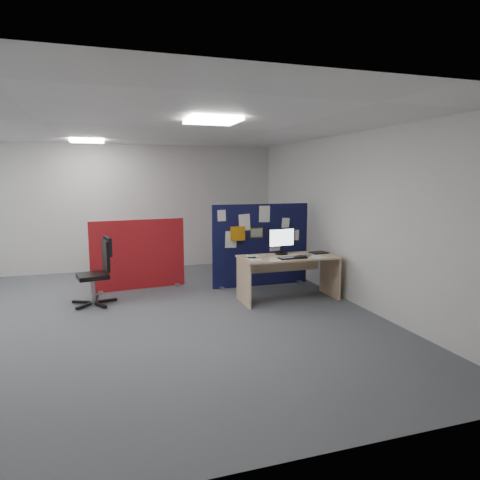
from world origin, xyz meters
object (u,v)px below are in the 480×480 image
object	(u,v)px
navy_divider	(260,245)
monitor_main	(282,240)
office_chair	(99,267)
red_divider	(138,255)
main_desk	(287,266)

from	to	relation	value
navy_divider	monitor_main	xyz separation A→B (m)	(0.08, -0.82, 0.21)
office_chair	red_divider	bearing A→B (deg)	38.74
navy_divider	red_divider	xyz separation A→B (m)	(-2.17, 0.44, -0.15)
navy_divider	red_divider	size ratio (longest dim) A/B	1.10
office_chair	monitor_main	bearing A→B (deg)	-20.07
navy_divider	office_chair	size ratio (longest dim) A/B	1.75
main_desk	monitor_main	xyz separation A→B (m)	(-0.04, 0.16, 0.42)
navy_divider	office_chair	distance (m)	2.86
monitor_main	red_divider	bearing A→B (deg)	141.54
navy_divider	red_divider	world-z (taller)	navy_divider
main_desk	monitor_main	bearing A→B (deg)	104.60
office_chair	navy_divider	bearing A→B (deg)	-3.78
navy_divider	main_desk	size ratio (longest dim) A/B	1.15
navy_divider	monitor_main	size ratio (longest dim) A/B	3.66
office_chair	main_desk	bearing A→B (deg)	-22.91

